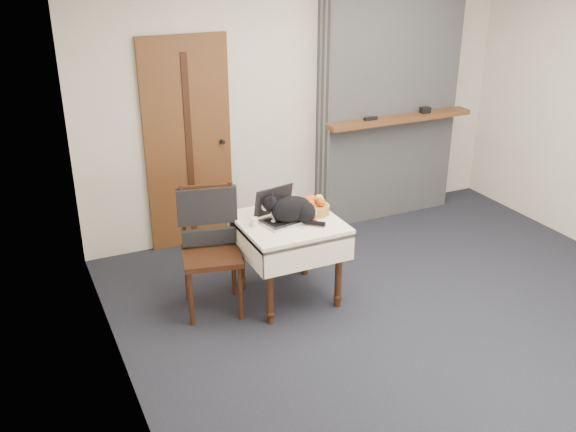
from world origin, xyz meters
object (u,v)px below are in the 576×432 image
object	(u,v)px
cat	(293,210)
fruit_basket	(314,206)
chair	(209,231)
cream_jar	(254,222)
side_table	(289,233)
laptop	(280,212)
door	(188,145)
pill_bottle	(315,216)

from	to	relation	value
cat	fruit_basket	distance (m)	0.26
fruit_basket	chair	size ratio (longest dim) A/B	0.25
cream_jar	fruit_basket	distance (m)	0.54
side_table	fruit_basket	distance (m)	0.31
cat	fruit_basket	size ratio (longest dim) A/B	1.77
side_table	cat	xyz separation A→B (m)	(0.01, -0.04, 0.22)
cat	fruit_basket	world-z (taller)	cat
cream_jar	fruit_basket	world-z (taller)	fruit_basket
laptop	fruit_basket	bearing A→B (deg)	-9.43
door	laptop	distance (m)	1.38
side_table	cream_jar	xyz separation A→B (m)	(-0.29, 0.02, 0.15)
fruit_basket	pill_bottle	bearing A→B (deg)	-114.68
door	pill_bottle	world-z (taller)	door
laptop	cream_jar	size ratio (longest dim) A/B	5.94
cream_jar	chair	distance (m)	0.37
door	cat	distance (m)	1.47
fruit_basket	chair	distance (m)	0.87
laptop	fruit_basket	world-z (taller)	laptop
laptop	cat	distance (m)	0.12
cat	chair	xyz separation A→B (m)	(-0.62, 0.22, -0.16)
side_table	door	bearing A→B (deg)	106.28
door	chair	world-z (taller)	door
side_table	pill_bottle	distance (m)	0.26
side_table	cream_jar	distance (m)	0.32
fruit_basket	door	bearing A→B (deg)	116.31
cream_jar	chair	world-z (taller)	chair
pill_bottle	chair	size ratio (longest dim) A/B	0.07
pill_bottle	chair	world-z (taller)	chair
door	cream_jar	xyz separation A→B (m)	(0.11, -1.34, -0.27)
side_table	cat	bearing A→B (deg)	-71.31
door	laptop	world-z (taller)	door
laptop	chair	size ratio (longest dim) A/B	0.40
side_table	pill_bottle	xyz separation A→B (m)	(0.19, -0.09, 0.15)
side_table	laptop	world-z (taller)	laptop
laptop	chair	distance (m)	0.58
side_table	cat	world-z (taller)	cat
pill_bottle	chair	xyz separation A→B (m)	(-0.79, 0.27, -0.09)
laptop	cream_jar	xyz separation A→B (m)	(-0.23, -0.02, -0.03)
laptop	side_table	bearing A→B (deg)	-43.95
fruit_basket	chair	world-z (taller)	chair
side_table	pill_bottle	world-z (taller)	pill_bottle
fruit_basket	laptop	bearing A→B (deg)	-178.10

